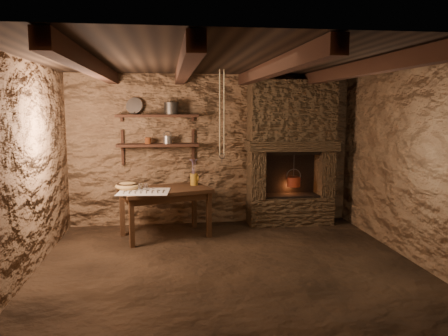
{
  "coord_description": "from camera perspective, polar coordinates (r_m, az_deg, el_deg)",
  "views": [
    {
      "loc": [
        -0.7,
        -4.97,
        1.86
      ],
      "look_at": [
        0.06,
        0.9,
        1.05
      ],
      "focal_mm": 35.0,
      "sensor_mm": 36.0,
      "label": 1
    }
  ],
  "objects": [
    {
      "name": "pewter_cutlery_row",
      "position": [
        6.11,
        -10.44,
        -3.01
      ],
      "size": [
        0.6,
        0.28,
        0.01
      ],
      "primitive_type": null,
      "rotation": [
        0.0,
        0.0,
        -0.09
      ],
      "color": "gray",
      "rests_on": "linen_cloth"
    },
    {
      "name": "beam_mid_right",
      "position": [
        5.13,
        6.34,
        12.76
      ],
      "size": [
        0.14,
        3.95,
        0.16
      ],
      "primitive_type": "cube",
      "color": "black",
      "rests_on": "ceiling"
    },
    {
      "name": "tin_pan",
      "position": [
        6.93,
        -11.62,
        7.96
      ],
      "size": [
        0.28,
        0.19,
        0.26
      ],
      "primitive_type": "cylinder",
      "rotation": [
        1.26,
        0.0,
        -0.29
      ],
      "color": "gray",
      "rests_on": "shelf_upper"
    },
    {
      "name": "small_kettle",
      "position": [
        6.83,
        -7.38,
        3.69
      ],
      "size": [
        0.2,
        0.17,
        0.19
      ],
      "primitive_type": null,
      "rotation": [
        0.0,
        0.0,
        -0.25
      ],
      "color": "gray",
      "rests_on": "shelf_lower"
    },
    {
      "name": "red_pot",
      "position": [
        7.07,
        9.07,
        -1.7
      ],
      "size": [
        0.24,
        0.23,
        0.54
      ],
      "rotation": [
        0.0,
        0.0,
        -0.08
      ],
      "color": "maroon",
      "rests_on": "hearth"
    },
    {
      "name": "front_wall",
      "position": [
        3.12,
        5.8,
        -4.5
      ],
      "size": [
        4.5,
        0.04,
        2.4
      ],
      "primitive_type": "cube",
      "color": "#513826",
      "rests_on": "floor"
    },
    {
      "name": "hearth",
      "position": [
        7.04,
        8.73,
        2.53
      ],
      "size": [
        1.43,
        0.51,
        2.3
      ],
      "color": "#3E2E1F",
      "rests_on": "floor"
    },
    {
      "name": "left_wall",
      "position": [
        5.25,
        -24.49,
        -0.16
      ],
      "size": [
        0.04,
        4.0,
        2.4
      ],
      "primitive_type": "cube",
      "color": "#513826",
      "rests_on": "floor"
    },
    {
      "name": "wooden_bowl",
      "position": [
        6.39,
        -12.48,
        -2.35
      ],
      "size": [
        0.39,
        0.39,
        0.13
      ],
      "primitive_type": "ellipsoid",
      "rotation": [
        0.0,
        0.0,
        -0.09
      ],
      "color": "#AA8549",
      "rests_on": "work_table"
    },
    {
      "name": "beam_mid_left",
      "position": [
        4.99,
        -5.18,
        12.91
      ],
      "size": [
        0.14,
        3.95,
        0.16
      ],
      "primitive_type": "cube",
      "color": "black",
      "rests_on": "ceiling"
    },
    {
      "name": "rusty_tin",
      "position": [
        6.83,
        -9.89,
        3.54
      ],
      "size": [
        0.12,
        0.12,
        0.1
      ],
      "primitive_type": "cylinder",
      "rotation": [
        0.0,
        0.0,
        0.28
      ],
      "color": "#612A13",
      "rests_on": "shelf_lower"
    },
    {
      "name": "beam_far_left",
      "position": [
        5.05,
        -16.87,
        12.55
      ],
      "size": [
        0.14,
        3.95,
        0.16
      ],
      "primitive_type": "cube",
      "color": "black",
      "rests_on": "ceiling"
    },
    {
      "name": "back_wall",
      "position": [
        7.04,
        -1.64,
        2.39
      ],
      "size": [
        4.5,
        0.04,
        2.4
      ],
      "primitive_type": "cube",
      "color": "#513826",
      "rests_on": "floor"
    },
    {
      "name": "beam_far_right",
      "position": [
        5.45,
        16.84,
        12.18
      ],
      "size": [
        0.14,
        3.95,
        0.16
      ],
      "primitive_type": "cube",
      "color": "black",
      "rests_on": "ceiling"
    },
    {
      "name": "drinking_glasses",
      "position": [
        6.26,
        -10.18,
        -2.4
      ],
      "size": [
        0.22,
        0.07,
        0.09
      ],
      "primitive_type": null,
      "color": "white",
      "rests_on": "linen_cloth"
    },
    {
      "name": "linen_cloth",
      "position": [
        6.14,
        -10.43,
        -3.07
      ],
      "size": [
        0.74,
        0.62,
        0.01
      ],
      "primitive_type": "cube",
      "rotation": [
        0.0,
        0.0,
        -0.09
      ],
      "color": "beige",
      "rests_on": "work_table"
    },
    {
      "name": "hanging_ropes",
      "position": [
        6.07,
        -0.28,
        7.21
      ],
      "size": [
        0.08,
        0.08,
        1.2
      ],
      "primitive_type": null,
      "color": "beige",
      "rests_on": "ceiling"
    },
    {
      "name": "shelf_lower",
      "position": [
        6.83,
        -8.63,
        2.99
      ],
      "size": [
        1.25,
        0.3,
        0.04
      ],
      "primitive_type": "cube",
      "color": "black",
      "rests_on": "back_wall"
    },
    {
      "name": "stoneware_jug",
      "position": [
        6.57,
        -3.93,
        -0.76
      ],
      "size": [
        0.13,
        0.13,
        0.4
      ],
      "rotation": [
        0.0,
        0.0,
        0.14
      ],
      "color": "#9E721E",
      "rests_on": "work_table"
    },
    {
      "name": "work_table",
      "position": [
        6.42,
        -7.66,
        -5.57
      ],
      "size": [
        1.41,
        1.06,
        0.72
      ],
      "rotation": [
        0.0,
        0.0,
        0.31
      ],
      "color": "black",
      "rests_on": "floor"
    },
    {
      "name": "shelf_upper",
      "position": [
        6.81,
        -8.7,
        6.77
      ],
      "size": [
        1.25,
        0.3,
        0.04
      ],
      "primitive_type": "cube",
      "color": "black",
      "rests_on": "back_wall"
    },
    {
      "name": "iron_stockpot",
      "position": [
        6.81,
        -6.87,
        7.66
      ],
      "size": [
        0.27,
        0.27,
        0.16
      ],
      "primitive_type": "cylinder",
      "rotation": [
        0.0,
        0.0,
        -0.26
      ],
      "color": "#2C2A27",
      "rests_on": "shelf_upper"
    },
    {
      "name": "ceiling",
      "position": [
        5.05,
        0.66,
        13.91
      ],
      "size": [
        4.5,
        4.0,
        0.04
      ],
      "primitive_type": "cube",
      "color": "black",
      "rests_on": "back_wall"
    },
    {
      "name": "right_wall",
      "position": [
        5.82,
        23.16,
        0.63
      ],
      "size": [
        0.04,
        4.0,
        2.4
      ],
      "primitive_type": "cube",
      "color": "#513826",
      "rests_on": "floor"
    },
    {
      "name": "floor",
      "position": [
        5.35,
        0.62,
        -12.56
      ],
      "size": [
        4.5,
        4.5,
        0.0
      ],
      "primitive_type": "plane",
      "color": "black",
      "rests_on": "ground"
    }
  ]
}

